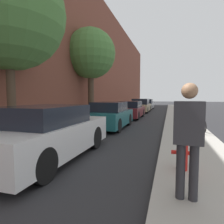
{
  "coord_description": "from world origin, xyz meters",
  "views": [
    {
      "loc": [
        2.15,
        1.58,
        1.65
      ],
      "look_at": [
        -0.46,
        10.19,
        0.94
      ],
      "focal_mm": 30.45,
      "sensor_mm": 36.0,
      "label": 1
    }
  ],
  "objects_px": {
    "parked_car_white": "(48,133)",
    "parked_car_teal": "(110,116)",
    "parked_car_champagne": "(141,106)",
    "parked_car_maroon": "(130,110)",
    "fire_hydrant": "(183,152)",
    "pedestrian": "(188,134)",
    "parked_car_silver": "(147,104)",
    "street_tree_near": "(8,13)",
    "street_tree_far": "(91,54)",
    "bicycle": "(199,124)"
  },
  "relations": [
    {
      "from": "parked_car_silver",
      "to": "parked_car_champagne",
      "type": "bearing_deg",
      "value": -89.56
    },
    {
      "from": "parked_car_maroon",
      "to": "parked_car_champagne",
      "type": "distance_m",
      "value": 5.94
    },
    {
      "from": "parked_car_white",
      "to": "street_tree_far",
      "type": "distance_m",
      "value": 9.24
    },
    {
      "from": "fire_hydrant",
      "to": "street_tree_far",
      "type": "bearing_deg",
      "value": 124.28
    },
    {
      "from": "parked_car_teal",
      "to": "street_tree_near",
      "type": "height_order",
      "value": "street_tree_near"
    },
    {
      "from": "parked_car_white",
      "to": "bicycle",
      "type": "relative_size",
      "value": 2.76
    },
    {
      "from": "parked_car_maroon",
      "to": "pedestrian",
      "type": "distance_m",
      "value": 12.19
    },
    {
      "from": "parked_car_maroon",
      "to": "parked_car_white",
      "type": "bearing_deg",
      "value": -90.75
    },
    {
      "from": "street_tree_far",
      "to": "fire_hydrant",
      "type": "distance_m",
      "value": 10.73
    },
    {
      "from": "street_tree_far",
      "to": "pedestrian",
      "type": "relative_size",
      "value": 3.6
    },
    {
      "from": "parked_car_teal",
      "to": "street_tree_far",
      "type": "height_order",
      "value": "street_tree_far"
    },
    {
      "from": "parked_car_champagne",
      "to": "parked_car_silver",
      "type": "distance_m",
      "value": 5.74
    },
    {
      "from": "street_tree_near",
      "to": "bicycle",
      "type": "relative_size",
      "value": 4.1
    },
    {
      "from": "parked_car_teal",
      "to": "fire_hydrant",
      "type": "bearing_deg",
      "value": -58.7
    },
    {
      "from": "fire_hydrant",
      "to": "pedestrian",
      "type": "xyz_separation_m",
      "value": [
        -0.01,
        -1.21,
        0.62
      ]
    },
    {
      "from": "parked_car_teal",
      "to": "parked_car_champagne",
      "type": "height_order",
      "value": "parked_car_champagne"
    },
    {
      "from": "parked_car_white",
      "to": "parked_car_champagne",
      "type": "xyz_separation_m",
      "value": [
        0.11,
        16.36,
        0.01
      ]
    },
    {
      "from": "street_tree_far",
      "to": "pedestrian",
      "type": "xyz_separation_m",
      "value": [
        5.56,
        -9.39,
        -3.5
      ]
    },
    {
      "from": "parked_car_maroon",
      "to": "pedestrian",
      "type": "xyz_separation_m",
      "value": [
        3.22,
        -11.75,
        0.47
      ]
    },
    {
      "from": "parked_car_silver",
      "to": "parked_car_teal",
      "type": "bearing_deg",
      "value": -89.9
    },
    {
      "from": "parked_car_maroon",
      "to": "parked_car_silver",
      "type": "bearing_deg",
      "value": 90.35
    },
    {
      "from": "fire_hydrant",
      "to": "street_tree_near",
      "type": "bearing_deg",
      "value": 168.19
    },
    {
      "from": "parked_car_silver",
      "to": "fire_hydrant",
      "type": "height_order",
      "value": "parked_car_silver"
    },
    {
      "from": "parked_car_teal",
      "to": "bicycle",
      "type": "distance_m",
      "value": 4.28
    },
    {
      "from": "fire_hydrant",
      "to": "bicycle",
      "type": "relative_size",
      "value": 0.47
    },
    {
      "from": "parked_car_white",
      "to": "parked_car_silver",
      "type": "relative_size",
      "value": 0.93
    },
    {
      "from": "pedestrian",
      "to": "parked_car_white",
      "type": "bearing_deg",
      "value": -18.82
    },
    {
      "from": "parked_car_silver",
      "to": "street_tree_near",
      "type": "distance_m",
      "value": 21.51
    },
    {
      "from": "parked_car_white",
      "to": "bicycle",
      "type": "height_order",
      "value": "parked_car_white"
    },
    {
      "from": "parked_car_teal",
      "to": "parked_car_champagne",
      "type": "relative_size",
      "value": 0.9
    },
    {
      "from": "parked_car_white",
      "to": "parked_car_teal",
      "type": "height_order",
      "value": "parked_car_white"
    },
    {
      "from": "fire_hydrant",
      "to": "pedestrian",
      "type": "distance_m",
      "value": 1.36
    },
    {
      "from": "parked_car_teal",
      "to": "parked_car_maroon",
      "type": "xyz_separation_m",
      "value": [
        0.04,
        5.15,
        -0.03
      ]
    },
    {
      "from": "pedestrian",
      "to": "bicycle",
      "type": "relative_size",
      "value": 1.13
    },
    {
      "from": "parked_car_champagne",
      "to": "parked_car_white",
      "type": "bearing_deg",
      "value": -90.38
    },
    {
      "from": "parked_car_teal",
      "to": "parked_car_maroon",
      "type": "height_order",
      "value": "parked_car_teal"
    },
    {
      "from": "parked_car_teal",
      "to": "parked_car_maroon",
      "type": "bearing_deg",
      "value": 89.52
    },
    {
      "from": "parked_car_champagne",
      "to": "street_tree_near",
      "type": "distance_m",
      "value": 15.94
    },
    {
      "from": "parked_car_silver",
      "to": "pedestrian",
      "type": "xyz_separation_m",
      "value": [
        3.29,
        -23.42,
        0.47
      ]
    },
    {
      "from": "parked_car_white",
      "to": "parked_car_champagne",
      "type": "height_order",
      "value": "parked_car_champagne"
    },
    {
      "from": "fire_hydrant",
      "to": "bicycle",
      "type": "xyz_separation_m",
      "value": [
        0.96,
        4.85,
        -0.04
      ]
    },
    {
      "from": "parked_car_maroon",
      "to": "bicycle",
      "type": "relative_size",
      "value": 2.76
    },
    {
      "from": "parked_car_maroon",
      "to": "pedestrian",
      "type": "height_order",
      "value": "pedestrian"
    },
    {
      "from": "parked_car_silver",
      "to": "street_tree_near",
      "type": "xyz_separation_m",
      "value": [
        -2.27,
        -21.05,
        3.84
      ]
    },
    {
      "from": "parked_car_teal",
      "to": "fire_hydrant",
      "type": "distance_m",
      "value": 6.31
    },
    {
      "from": "parked_car_white",
      "to": "parked_car_teal",
      "type": "xyz_separation_m",
      "value": [
        0.09,
        5.28,
        -0.02
      ]
    },
    {
      "from": "parked_car_white",
      "to": "fire_hydrant",
      "type": "distance_m",
      "value": 3.38
    },
    {
      "from": "street_tree_far",
      "to": "parked_car_white",
      "type": "bearing_deg",
      "value": -74.71
    },
    {
      "from": "fire_hydrant",
      "to": "pedestrian",
      "type": "height_order",
      "value": "pedestrian"
    },
    {
      "from": "parked_car_teal",
      "to": "pedestrian",
      "type": "distance_m",
      "value": 7.37
    }
  ]
}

